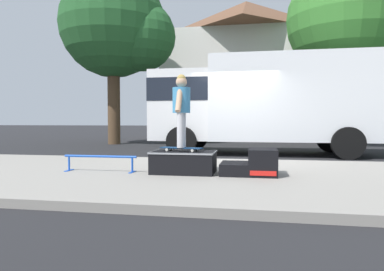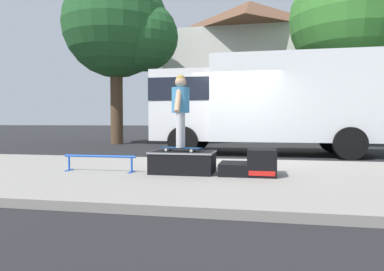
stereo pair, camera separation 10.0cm
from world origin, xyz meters
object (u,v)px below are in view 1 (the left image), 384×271
kicker_ramp (254,164)px  skater_kid (181,105)px  skateboard (181,148)px  street_tree_main (119,28)px  skate_box (184,161)px  box_truck (260,101)px  street_tree_neighbour (353,23)px  grind_rail (100,159)px

kicker_ramp → skater_kid: (-1.30, 0.00, 1.05)m
skateboard → street_tree_main: bearing=118.1°
skater_kid → street_tree_main: bearing=118.1°
skate_box → skateboard: 0.24m
skate_box → box_truck: (1.41, 5.24, 1.37)m
box_truck → street_tree_main: 8.14m
skater_kid → box_truck: 5.44m
kicker_ramp → street_tree_neighbour: size_ratio=0.13×
street_tree_neighbour → grind_rail: bearing=-125.7°
skate_box → street_tree_main: 11.37m
skater_kid → skate_box: bearing=-3.1°
skater_kid → street_tree_main: 10.94m
street_tree_main → street_tree_neighbour: (10.00, 0.23, -0.22)m
grind_rail → skater_kid: (1.53, 0.11, 1.01)m
street_tree_main → box_truck: bearing=-31.0°
kicker_ramp → street_tree_neighbour: (3.89, 9.23, 4.75)m
grind_rail → skateboard: 1.55m
skater_kid → box_truck: size_ratio=0.19×
kicker_ramp → street_tree_main: (-6.11, 9.00, 4.97)m
box_truck → street_tree_main: size_ratio=0.88×
skateboard → box_truck: size_ratio=0.12×
skate_box → skater_kid: bearing=176.9°
skateboard → skater_kid: size_ratio=0.61×
grind_rail → street_tree_main: bearing=109.8°
kicker_ramp → street_tree_neighbour: street_tree_neighbour is taller
kicker_ramp → box_truck: 5.42m
skater_kid → street_tree_neighbour: 11.21m
grind_rail → kicker_ramp: bearing=2.2°
kicker_ramp → box_truck: size_ratio=0.14×
kicker_ramp → skateboard: skateboard is taller
skateboard → grind_rail: bearing=-175.9°
skate_box → grind_rail: bearing=-176.1°
skater_kid → street_tree_neighbour: (5.19, 9.23, 3.71)m
skate_box → skateboard: size_ratio=1.42×
skate_box → kicker_ramp: 1.25m
skateboard → street_tree_main: (-4.82, 9.00, 4.71)m
skater_kid → street_tree_main: size_ratio=0.17×
kicker_ramp → street_tree_neighbour: 11.09m
skateboard → street_tree_neighbour: 11.50m
skateboard → street_tree_neighbour: (5.19, 9.23, 4.49)m
street_tree_neighbour → street_tree_main: bearing=-178.7°
skater_kid → grind_rail: bearing=-175.9°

